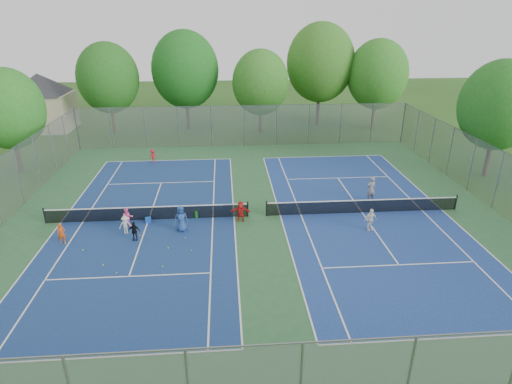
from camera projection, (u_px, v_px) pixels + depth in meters
ground at (257, 216)px, 27.92m from camera, size 120.00×120.00×0.00m
court_pad at (257, 216)px, 27.92m from camera, size 32.00×32.00×0.01m
court_left at (149, 220)px, 27.42m from camera, size 10.97×23.77×0.01m
court_right at (362, 212)px, 28.40m from camera, size 10.97×23.77×0.01m
net_left at (148, 214)px, 27.25m from camera, size 12.87×0.10×0.91m
net_right at (363, 206)px, 28.23m from camera, size 12.87×0.10×0.91m
fence_north at (244, 126)px, 41.83m from camera, size 32.00×0.10×4.00m
fence_east at (498, 181)px, 28.26m from camera, size 0.10×32.00×4.00m
house at (40, 92)px, 46.78m from camera, size 11.03×11.03×7.30m
tree_nw at (108, 78)px, 44.84m from camera, size 6.40×6.40×9.58m
tree_nl at (185, 70)px, 46.07m from camera, size 7.20×7.20×10.69m
tree_nc at (260, 83)px, 45.24m from camera, size 6.00×6.00×8.85m
tree_nr at (320, 63)px, 47.84m from camera, size 7.60×7.60×11.42m
tree_ne at (378, 74)px, 46.84m from camera, size 6.60×6.60×9.77m
tree_side_w at (8, 109)px, 33.73m from camera, size 5.60×5.60×8.47m
tree_side_e at (500, 105)px, 32.52m from camera, size 6.00×6.00×9.20m
ball_crate at (148, 220)px, 27.08m from camera, size 0.42×0.42×0.31m
ball_hopper at (196, 214)px, 27.65m from camera, size 0.31×0.31×0.49m
student_a at (61, 233)px, 24.48m from camera, size 0.54×0.48×1.24m
student_b at (128, 218)px, 26.18m from camera, size 0.78×0.70×1.34m
student_c at (125, 225)px, 25.55m from camera, size 0.84×0.67×1.14m
student_d at (134, 231)px, 24.77m from camera, size 0.72×0.35×1.19m
student_e at (181, 219)px, 25.73m from camera, size 0.91×0.70×1.65m
student_f at (241, 211)px, 27.03m from camera, size 1.30×0.56×1.35m
child_far_baseline at (153, 156)px, 37.67m from camera, size 0.85×0.60×1.19m
instructor at (371, 189)px, 29.75m from camera, size 0.74×0.55×1.85m
teen_court_b at (370, 220)px, 25.90m from camera, size 0.89×0.54×1.42m
tennis_ball_0 at (135, 258)px, 23.12m from camera, size 0.07×0.07×0.07m
tennis_ball_1 at (83, 250)px, 23.87m from camera, size 0.07×0.07×0.07m
tennis_ball_2 at (185, 238)px, 25.14m from camera, size 0.07×0.07×0.07m
tennis_ball_3 at (140, 236)px, 25.40m from camera, size 0.07×0.07×0.07m
tennis_ball_4 at (65, 243)px, 24.59m from camera, size 0.07×0.07×0.07m
tennis_ball_5 at (168, 248)px, 24.10m from camera, size 0.07×0.07×0.07m
tennis_ball_6 at (65, 239)px, 25.09m from camera, size 0.07×0.07×0.07m
tennis_ball_7 at (117, 273)px, 21.79m from camera, size 0.07×0.07×0.07m
tennis_ball_8 at (163, 267)px, 22.33m from camera, size 0.07×0.07×0.07m
tennis_ball_9 at (125, 228)px, 26.30m from camera, size 0.07×0.07×0.07m
tennis_ball_10 at (103, 265)px, 22.48m from camera, size 0.07×0.07×0.07m
tennis_ball_11 at (191, 251)px, 23.82m from camera, size 0.07×0.07×0.07m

